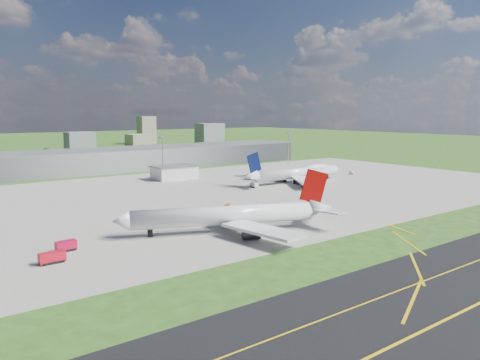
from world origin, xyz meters
TOP-DOWN VIEW (x-y plane):
  - ground at (0.00, 150.00)m, footprint 1400.00×1400.00m
  - apron at (10.00, 40.00)m, footprint 360.00×190.00m
  - terminal at (0.00, 165.00)m, footprint 300.00×42.00m
  - ops_building at (10.00, 100.00)m, footprint 26.00×16.00m
  - mast_center at (10.00, 115.00)m, footprint 3.50×2.00m
  - mast_east at (120.00, 115.00)m, footprint 3.50×2.00m
  - airliner_red_twin at (-37.44, -27.31)m, footprint 74.70×56.47m
  - airliner_blue_quad at (62.07, 43.86)m, footprint 75.14×59.03m
  - fire_truck at (-97.58, -25.53)m, footprint 7.11×2.93m
  - crash_tender at (-91.02, -16.08)m, footprint 6.16×3.05m
  - tug_yellow at (-15.63, 6.33)m, footprint 4.10×3.98m
  - van_white_near at (28.64, 43.32)m, footprint 2.94×5.58m
  - van_white_far at (116.49, 48.45)m, footprint 4.64×3.56m
  - bldg_c at (20.00, 310.00)m, footprint 26.00×20.00m
  - bldg_ce at (100.00, 350.00)m, footprint 22.00×24.00m
  - bldg_e at (180.00, 320.00)m, footprint 30.00×22.00m
  - bldg_tall_e at (140.00, 410.00)m, footprint 20.00×18.00m
  - tree_c at (-20.00, 280.00)m, footprint 8.10×8.10m
  - tree_e at (70.00, 275.00)m, footprint 7.65×7.65m
  - tree_far_e at (160.00, 285.00)m, footprint 6.30×6.30m

SIDE VIEW (x-z plane):
  - ground at x=0.00m, z-range 0.00..0.00m
  - apron at x=10.00m, z-range 0.00..0.08m
  - tug_yellow at x=-15.63m, z-range 0.04..1.84m
  - van_white_far at x=116.49m, z-range 0.02..2.24m
  - van_white_near at x=28.64m, z-range 0.01..2.72m
  - crash_tender at x=-91.02m, z-range 0.00..3.15m
  - fire_truck at x=-97.58m, z-range 0.00..3.17m
  - ops_building at x=10.00m, z-range 0.00..8.00m
  - tree_far_e at x=160.00m, z-range 0.68..8.38m
  - airliner_blue_quad at x=62.07m, z-range -4.36..15.28m
  - tree_e at x=70.00m, z-range 0.84..10.19m
  - airliner_red_twin at x=-37.44m, z-range -5.02..16.45m
  - tree_c at x=-20.00m, z-range 0.89..10.79m
  - terminal at x=0.00m, z-range 0.00..15.00m
  - bldg_ce at x=100.00m, z-range 0.00..16.00m
  - bldg_c at x=20.00m, z-range 0.00..22.00m
  - bldg_e at x=180.00m, z-range 0.00..28.00m
  - mast_center at x=10.00m, z-range 4.76..30.66m
  - mast_east at x=120.00m, z-range 4.76..30.66m
  - bldg_tall_e at x=140.00m, z-range 0.00..36.00m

